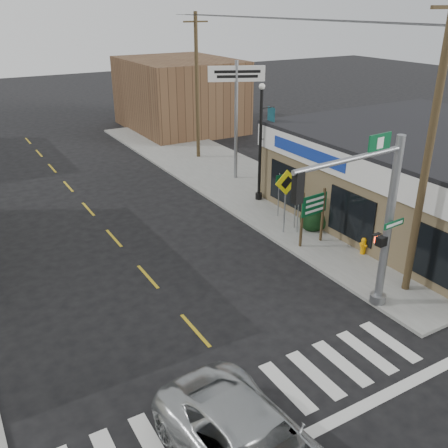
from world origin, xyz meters
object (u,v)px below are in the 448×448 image
guide_sign (314,209)px  utility_pole_near (429,150)px  utility_pole_far (197,86)px  fire_hydrant (363,245)px  traffic_signal_pole (375,210)px  lamp_post (262,134)px  dance_center_sign (236,91)px

guide_sign → utility_pole_near: 5.91m
guide_sign → utility_pole_near: size_ratio=0.24×
utility_pole_near → utility_pole_far: 19.09m
fire_hydrant → utility_pole_near: bearing=-102.7°
fire_hydrant → utility_pole_far: (0.75, 16.22, 4.28)m
traffic_signal_pole → fire_hydrant: (2.93, 2.95, -3.24)m
lamp_post → guide_sign: bearing=-119.8°
traffic_signal_pole → dance_center_sign: dance_center_sign is taller
guide_sign → lamp_post: (1.10, 5.62, 1.89)m
fire_hydrant → lamp_post: 8.08m
dance_center_sign → utility_pole_far: size_ratio=0.74×
guide_sign → dance_center_sign: bearing=73.3°
dance_center_sign → lamp_post: bearing=-76.8°
fire_hydrant → lamp_post: (-0.14, 7.46, 3.09)m
dance_center_sign → utility_pole_near: bearing=-70.4°
lamp_post → utility_pole_near: (-0.49, -10.28, 1.71)m
traffic_signal_pole → lamp_post: size_ratio=1.02×
guide_sign → dance_center_sign: (1.84, 9.29, 3.47)m
utility_pole_far → utility_pole_near: bearing=-86.7°
lamp_post → fire_hydrant: bearing=-107.6°
guide_sign → utility_pole_far: 14.84m
utility_pole_near → fire_hydrant: bearing=80.1°
dance_center_sign → utility_pole_near: (-1.23, -13.94, 0.13)m
guide_sign → fire_hydrant: 2.52m
traffic_signal_pole → guide_sign: bearing=66.1°
guide_sign → traffic_signal_pole: bearing=-114.9°
guide_sign → utility_pole_near: bearing=-88.0°
traffic_signal_pole → dance_center_sign: (3.53, 14.08, 1.43)m
traffic_signal_pole → lamp_post: 10.78m
utility_pole_far → guide_sign: bearing=-90.5°
utility_pole_near → utility_pole_far: size_ratio=1.11×
lamp_post → utility_pole_far: utility_pole_far is taller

